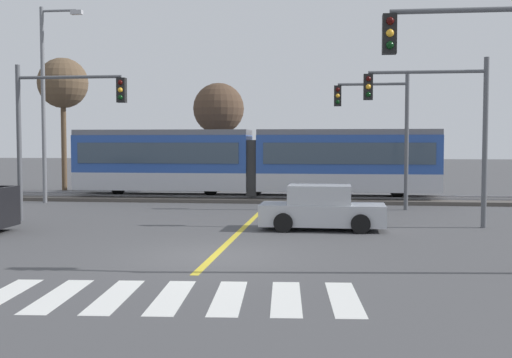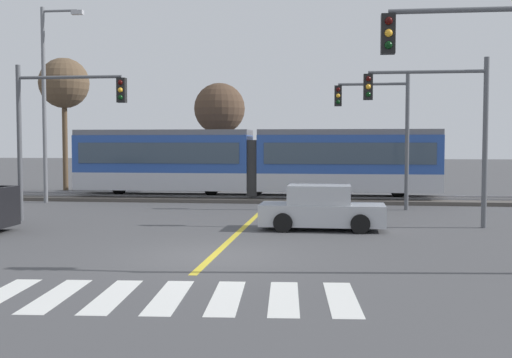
{
  "view_description": "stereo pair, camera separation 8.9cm",
  "coord_description": "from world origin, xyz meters",
  "px_view_note": "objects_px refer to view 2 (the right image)",
  "views": [
    {
      "loc": [
        3.06,
        -16.34,
        2.96
      ],
      "look_at": [
        0.22,
        7.31,
        1.6
      ],
      "focal_mm": 45.0,
      "sensor_mm": 36.0,
      "label": 1
    },
    {
      "loc": [
        3.14,
        -16.33,
        2.96
      ],
      "look_at": [
        0.22,
        7.31,
        1.6
      ],
      "focal_mm": 45.0,
      "sensor_mm": 36.0,
      "label": 2
    }
  ],
  "objects_px": {
    "traffic_light_near_right": "(490,89)",
    "bare_tree_west": "(220,109)",
    "sedan_crossing": "(322,209)",
    "street_lamp_west": "(47,94)",
    "traffic_light_far_right": "(382,121)",
    "traffic_light_mid_right": "(442,115)",
    "light_rail_tram": "(255,160)",
    "bare_tree_far_west": "(64,84)",
    "traffic_light_mid_left": "(56,118)"
  },
  "relations": [
    {
      "from": "street_lamp_west",
      "to": "bare_tree_far_west",
      "type": "height_order",
      "value": "street_lamp_west"
    },
    {
      "from": "street_lamp_west",
      "to": "traffic_light_near_right",
      "type": "bearing_deg",
      "value": -40.57
    },
    {
      "from": "traffic_light_far_right",
      "to": "bare_tree_west",
      "type": "relative_size",
      "value": 0.93
    },
    {
      "from": "light_rail_tram",
      "to": "traffic_light_far_right",
      "type": "bearing_deg",
      "value": -33.22
    },
    {
      "from": "light_rail_tram",
      "to": "traffic_light_mid_right",
      "type": "relative_size",
      "value": 3.14
    },
    {
      "from": "traffic_light_near_right",
      "to": "street_lamp_west",
      "type": "height_order",
      "value": "street_lamp_west"
    },
    {
      "from": "traffic_light_far_right",
      "to": "light_rail_tram",
      "type": "bearing_deg",
      "value": 146.78
    },
    {
      "from": "sedan_crossing",
      "to": "street_lamp_west",
      "type": "xyz_separation_m",
      "value": [
        -13.49,
        8.1,
        4.63
      ]
    },
    {
      "from": "traffic_light_far_right",
      "to": "bare_tree_far_west",
      "type": "distance_m",
      "value": 20.98
    },
    {
      "from": "light_rail_tram",
      "to": "sedan_crossing",
      "type": "height_order",
      "value": "light_rail_tram"
    },
    {
      "from": "traffic_light_mid_right",
      "to": "street_lamp_west",
      "type": "height_order",
      "value": "street_lamp_west"
    },
    {
      "from": "traffic_light_near_right",
      "to": "street_lamp_west",
      "type": "xyz_separation_m",
      "value": [
        -17.38,
        14.88,
        1.16
      ]
    },
    {
      "from": "light_rail_tram",
      "to": "bare_tree_far_west",
      "type": "bearing_deg",
      "value": 157.02
    },
    {
      "from": "street_lamp_west",
      "to": "bare_tree_west",
      "type": "bearing_deg",
      "value": 49.21
    },
    {
      "from": "bare_tree_far_west",
      "to": "street_lamp_west",
      "type": "bearing_deg",
      "value": -71.69
    },
    {
      "from": "traffic_light_mid_right",
      "to": "traffic_light_far_right",
      "type": "height_order",
      "value": "traffic_light_far_right"
    },
    {
      "from": "traffic_light_near_right",
      "to": "bare_tree_far_west",
      "type": "xyz_separation_m",
      "value": [
        -20.02,
        22.87,
        2.36
      ]
    },
    {
      "from": "traffic_light_mid_right",
      "to": "bare_tree_west",
      "type": "xyz_separation_m",
      "value": [
        -10.57,
        15.13,
        1.04
      ]
    },
    {
      "from": "sedan_crossing",
      "to": "traffic_light_near_right",
      "type": "height_order",
      "value": "traffic_light_near_right"
    },
    {
      "from": "light_rail_tram",
      "to": "traffic_light_near_right",
      "type": "distance_m",
      "value": 19.24
    },
    {
      "from": "traffic_light_mid_right",
      "to": "bare_tree_west",
      "type": "relative_size",
      "value": 0.9
    },
    {
      "from": "street_lamp_west",
      "to": "bare_tree_far_west",
      "type": "xyz_separation_m",
      "value": [
        -2.65,
        8.0,
        1.2
      ]
    },
    {
      "from": "traffic_light_far_right",
      "to": "bare_tree_far_west",
      "type": "xyz_separation_m",
      "value": [
        -18.62,
        9.31,
        2.62
      ]
    },
    {
      "from": "traffic_light_far_right",
      "to": "bare_tree_west",
      "type": "xyz_separation_m",
      "value": [
        -8.95,
        9.46,
        1.03
      ]
    },
    {
      "from": "sedan_crossing",
      "to": "traffic_light_near_right",
      "type": "bearing_deg",
      "value": -60.14
    },
    {
      "from": "traffic_light_mid_left",
      "to": "street_lamp_west",
      "type": "relative_size",
      "value": 0.62
    },
    {
      "from": "traffic_light_far_right",
      "to": "bare_tree_west",
      "type": "bearing_deg",
      "value": 133.39
    },
    {
      "from": "traffic_light_mid_right",
      "to": "light_rail_tram",
      "type": "bearing_deg",
      "value": 128.69
    },
    {
      "from": "traffic_light_mid_right",
      "to": "traffic_light_far_right",
      "type": "bearing_deg",
      "value": 105.95
    },
    {
      "from": "sedan_crossing",
      "to": "traffic_light_mid_left",
      "type": "bearing_deg",
      "value": 173.9
    },
    {
      "from": "traffic_light_mid_right",
      "to": "traffic_light_near_right",
      "type": "distance_m",
      "value": 7.9
    },
    {
      "from": "sedan_crossing",
      "to": "bare_tree_far_west",
      "type": "xyz_separation_m",
      "value": [
        -16.13,
        16.1,
        5.83
      ]
    },
    {
      "from": "light_rail_tram",
      "to": "bare_tree_west",
      "type": "xyz_separation_m",
      "value": [
        -2.81,
        5.44,
        2.9
      ]
    },
    {
      "from": "traffic_light_near_right",
      "to": "bare_tree_west",
      "type": "distance_m",
      "value": 25.25
    },
    {
      "from": "traffic_light_mid_right",
      "to": "traffic_light_mid_left",
      "type": "relative_size",
      "value": 1.01
    },
    {
      "from": "traffic_light_far_right",
      "to": "bare_tree_west",
      "type": "height_order",
      "value": "bare_tree_west"
    },
    {
      "from": "light_rail_tram",
      "to": "traffic_light_far_right",
      "type": "height_order",
      "value": "traffic_light_far_right"
    },
    {
      "from": "sedan_crossing",
      "to": "bare_tree_west",
      "type": "bearing_deg",
      "value": 111.69
    },
    {
      "from": "traffic_light_far_right",
      "to": "traffic_light_mid_left",
      "type": "relative_size",
      "value": 1.03
    },
    {
      "from": "street_lamp_west",
      "to": "bare_tree_far_west",
      "type": "bearing_deg",
      "value": 108.31
    },
    {
      "from": "sedan_crossing",
      "to": "traffic_light_far_right",
      "type": "bearing_deg",
      "value": 69.89
    },
    {
      "from": "bare_tree_far_west",
      "to": "bare_tree_west",
      "type": "distance_m",
      "value": 9.8
    },
    {
      "from": "traffic_light_mid_right",
      "to": "traffic_light_far_right",
      "type": "relative_size",
      "value": 0.97
    },
    {
      "from": "street_lamp_west",
      "to": "sedan_crossing",
      "type": "bearing_deg",
      "value": -30.99
    },
    {
      "from": "traffic_light_far_right",
      "to": "street_lamp_west",
      "type": "relative_size",
      "value": 0.64
    },
    {
      "from": "light_rail_tram",
      "to": "traffic_light_mid_left",
      "type": "height_order",
      "value": "traffic_light_mid_left"
    },
    {
      "from": "traffic_light_near_right",
      "to": "bare_tree_far_west",
      "type": "height_order",
      "value": "bare_tree_far_west"
    },
    {
      "from": "traffic_light_near_right",
      "to": "light_rail_tram",
      "type": "bearing_deg",
      "value": 113.22
    },
    {
      "from": "bare_tree_far_west",
      "to": "traffic_light_far_right",
      "type": "bearing_deg",
      "value": -26.57
    },
    {
      "from": "traffic_light_mid_left",
      "to": "bare_tree_west",
      "type": "bearing_deg",
      "value": 77.33
    }
  ]
}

